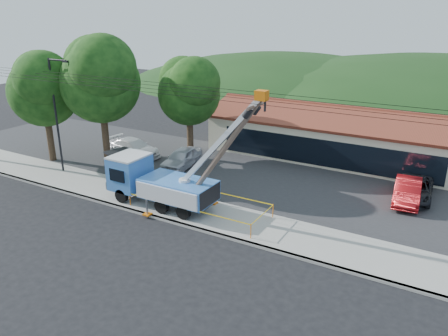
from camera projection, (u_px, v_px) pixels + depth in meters
ground at (165, 242)px, 24.64m from camera, size 120.00×120.00×0.00m
curb at (186, 226)px, 26.33m from camera, size 60.00×0.25×0.15m
sidewalk at (203, 214)px, 27.87m from camera, size 60.00×4.00×0.15m
parking_lot at (257, 175)px, 34.41m from camera, size 60.00×12.00×0.10m
strip_mall at (338, 136)px, 38.42m from camera, size 22.50×8.53×4.67m
streetlight at (57, 108)px, 33.39m from camera, size 2.13×0.22×9.00m
tree_west_near at (100, 75)px, 34.24m from camera, size 7.56×6.72×10.80m
tree_west_far at (43, 85)px, 35.70m from camera, size 6.84×6.08×9.48m
tree_lot at (189, 88)px, 36.42m from camera, size 6.30×5.60×8.94m
hill_west at (287, 85)px, 76.52m from camera, size 78.40×56.00×28.00m
hill_center at (444, 99)px, 64.79m from camera, size 89.60×64.00×32.00m
power_lines at (6, 113)px, 34.83m from camera, size 60.00×1.42×8.08m
utility_truck at (159, 181)px, 28.62m from camera, size 11.28×4.04×8.21m
leaning_pole at (223, 151)px, 25.45m from camera, size 5.93×1.88×8.15m
bus_shelter at (128, 163)px, 30.79m from camera, size 3.23×2.45×2.76m
caution_tape at (199, 202)px, 27.83m from camera, size 8.95×3.12×0.90m
car_silver at (182, 169)px, 36.06m from camera, size 2.35×4.88×1.61m
car_red at (406, 203)px, 29.62m from camera, size 2.08×4.85×1.55m
car_white at (135, 157)px, 38.95m from camera, size 5.46×2.72×1.52m
car_dark at (413, 199)px, 30.21m from camera, size 2.55×5.05×1.37m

